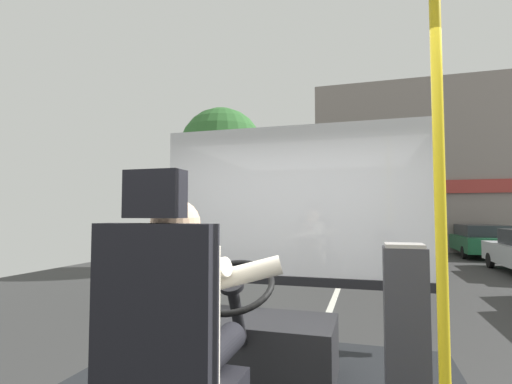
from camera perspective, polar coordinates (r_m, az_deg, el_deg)
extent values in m
cube|color=#333333|center=(10.82, 12.77, -12.64)|extent=(18.00, 44.00, 0.05)
cube|color=silver|center=(10.82, 12.77, -12.50)|extent=(0.12, 39.60, 0.00)
cube|color=black|center=(1.52, -15.11, -17.12)|extent=(0.48, 0.10, 0.66)
cube|color=black|center=(1.48, -14.86, -0.30)|extent=(0.22, 0.10, 0.18)
cylinder|color=black|center=(1.86, -6.48, -22.91)|extent=(0.14, 0.52, 0.14)
cylinder|color=black|center=(1.93, -11.81, -22.10)|extent=(0.14, 0.52, 0.14)
cylinder|color=silver|center=(1.67, -12.13, -17.66)|extent=(0.37, 0.37, 0.56)
cube|color=maroon|center=(1.82, -9.13, -14.29)|extent=(0.06, 0.01, 0.35)
sphere|color=tan|center=(1.61, -11.97, -4.72)|extent=(0.21, 0.21, 0.21)
cylinder|color=silver|center=(1.83, -4.98, -12.89)|extent=(0.57, 0.23, 0.23)
cylinder|color=silver|center=(1.92, -11.22, -12.39)|extent=(0.57, 0.23, 0.23)
cube|color=black|center=(2.85, -0.15, -22.17)|extent=(1.10, 0.56, 0.40)
cylinder|color=black|center=(2.41, -2.83, -17.93)|extent=(0.07, 0.26, 0.42)
torus|color=black|center=(2.28, -3.66, -13.85)|extent=(0.50, 0.46, 0.26)
cylinder|color=black|center=(2.28, -3.66, -13.85)|extent=(0.14, 0.14, 0.09)
cylinder|color=yellow|center=(1.67, 25.93, -4.06)|extent=(0.04, 0.04, 2.18)
cube|color=#333338|center=(2.35, 21.58, -19.19)|extent=(0.22, 0.21, 0.94)
cube|color=#9E9993|center=(2.26, 21.32, -7.46)|extent=(0.20, 0.19, 0.02)
cube|color=silver|center=(3.54, 5.19, -1.20)|extent=(2.50, 0.01, 1.40)
cube|color=black|center=(3.59, 5.25, -13.07)|extent=(2.50, 0.08, 0.08)
cylinder|color=#4C3828|center=(12.06, -5.25, -4.62)|extent=(0.24, 0.24, 2.93)
sphere|color=#30662D|center=(12.22, -5.19, 6.34)|extent=(2.64, 2.64, 2.64)
cube|color=gray|center=(22.36, 27.12, 3.09)|extent=(13.35, 5.62, 8.18)
cube|color=#9E332D|center=(19.47, 28.78, 0.75)|extent=(12.82, 0.12, 0.60)
cylinder|color=black|center=(14.63, 31.64, -8.71)|extent=(0.14, 0.49, 0.49)
cube|color=#195633|center=(18.55, 30.55, -6.56)|extent=(1.95, 4.50, 0.60)
cube|color=#282D33|center=(18.26, 30.71, -4.96)|extent=(1.60, 2.47, 0.46)
cylinder|color=black|center=(20.15, 32.16, -7.06)|extent=(0.14, 0.49, 0.49)
cylinder|color=black|center=(19.73, 26.94, -7.30)|extent=(0.14, 0.49, 0.49)
cylinder|color=black|center=(17.01, 28.69, -7.96)|extent=(0.14, 0.49, 0.49)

